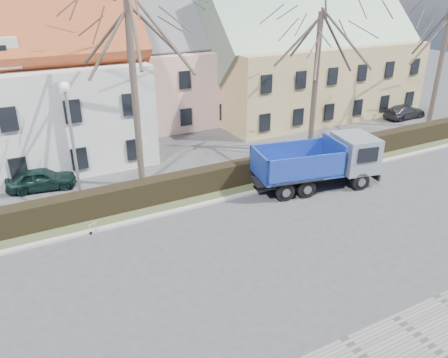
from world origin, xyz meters
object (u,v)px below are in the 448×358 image
streetlight (74,149)px  parked_car_b (405,112)px  cart_frame (89,229)px  parked_car_a (41,179)px  dump_truck (312,164)px

streetlight → parked_car_b: (27.71, 4.02, -2.73)m
cart_frame → parked_car_a: (-1.26, 6.21, 0.33)m
cart_frame → parked_car_b: bearing=13.4°
streetlight → cart_frame: streetlight is taller
dump_truck → parked_car_a: (-13.42, 6.85, -0.82)m
cart_frame → parked_car_a: size_ratio=0.17×
dump_truck → streetlight: bearing=175.7°
parked_car_b → dump_truck: bearing=113.3°
parked_car_a → streetlight: bearing=-148.3°
streetlight → parked_car_b: size_ratio=1.66×
streetlight → parked_car_a: size_ratio=1.80×
dump_truck → streetlight: 12.52m
streetlight → parked_car_a: 4.72m
dump_truck → parked_car_a: bearing=163.9°
streetlight → cart_frame: 4.00m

